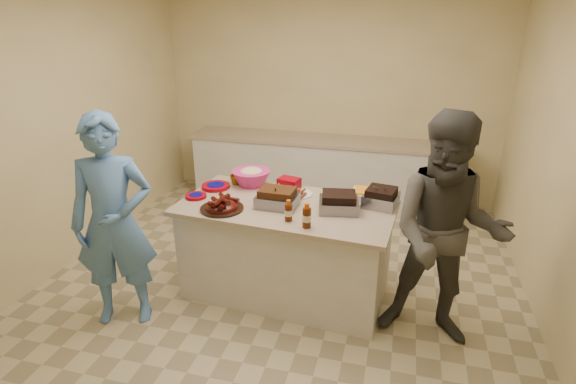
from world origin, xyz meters
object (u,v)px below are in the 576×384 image
(island, at_px, (287,290))
(bbq_bottle_b, at_px, (307,227))
(roasting_pan, at_px, (380,206))
(guest_gray, at_px, (432,334))
(mustard_bottle, at_px, (279,194))
(coleslaw_bowl, at_px, (252,185))
(bbq_bottle_a, at_px, (289,221))
(plastic_cup, at_px, (235,184))
(guest_blue, at_px, (128,315))
(rib_platter, at_px, (222,209))

(island, xyz_separation_m, bbq_bottle_b, (0.27, -0.39, 0.88))
(roasting_pan, bearing_deg, guest_gray, -32.43)
(mustard_bottle, height_order, guest_gray, mustard_bottle)
(coleslaw_bowl, xyz_separation_m, bbq_bottle_a, (0.55, -0.69, 0.00))
(bbq_bottle_a, xyz_separation_m, plastic_cup, (-0.71, 0.67, 0.00))
(coleslaw_bowl, bearing_deg, guest_blue, -125.37)
(bbq_bottle_a, relative_size, plastic_cup, 1.76)
(rib_platter, xyz_separation_m, coleslaw_bowl, (0.05, 0.62, 0.00))
(mustard_bottle, bearing_deg, roasting_pan, -1.75)
(roasting_pan, height_order, bbq_bottle_a, bbq_bottle_a)
(bbq_bottle_a, height_order, bbq_bottle_b, bbq_bottle_b)
(bbq_bottle_b, distance_m, plastic_cup, 1.15)
(island, bearing_deg, bbq_bottle_a, -67.53)
(island, height_order, rib_platter, rib_platter)
(mustard_bottle, xyz_separation_m, guest_blue, (-1.10, -0.93, -0.88))
(bbq_bottle_a, bearing_deg, island, 107.67)
(island, relative_size, bbq_bottle_a, 10.31)
(mustard_bottle, distance_m, plastic_cup, 0.51)
(guest_gray, bearing_deg, mustard_bottle, 163.54)
(plastic_cup, relative_size, guest_gray, 0.06)
(bbq_bottle_b, bearing_deg, plastic_cup, 139.60)
(mustard_bottle, bearing_deg, rib_platter, -130.04)
(bbq_bottle_b, bearing_deg, island, 124.38)
(roasting_pan, bearing_deg, mustard_bottle, -170.43)
(island, relative_size, guest_blue, 1.05)
(bbq_bottle_b, xyz_separation_m, guest_gray, (1.04, 0.08, -0.88))
(roasting_pan, distance_m, guest_gray, 1.13)
(island, relative_size, bbq_bottle_b, 9.22)
(island, distance_m, plastic_cup, 1.13)
(plastic_cup, bearing_deg, rib_platter, -79.93)
(roasting_pan, height_order, plastic_cup, roasting_pan)
(island, bearing_deg, guest_blue, -144.97)
(island, xyz_separation_m, rib_platter, (-0.51, -0.24, 0.88))
(coleslaw_bowl, bearing_deg, bbq_bottle_b, -46.86)
(coleslaw_bowl, relative_size, bbq_bottle_a, 2.05)
(roasting_pan, relative_size, bbq_bottle_a, 1.52)
(island, relative_size, guest_gray, 1.01)
(mustard_bottle, xyz_separation_m, guest_gray, (1.44, -0.52, -0.88))
(coleslaw_bowl, height_order, bbq_bottle_b, coleslaw_bowl)
(plastic_cup, distance_m, guest_gray, 2.22)
(roasting_pan, relative_size, mustard_bottle, 2.32)
(bbq_bottle_a, height_order, plastic_cup, bbq_bottle_a)
(rib_platter, xyz_separation_m, guest_blue, (-0.72, -0.48, -0.88))
(mustard_bottle, bearing_deg, guest_gray, -19.91)
(roasting_pan, xyz_separation_m, bbq_bottle_b, (-0.53, -0.57, 0.00))
(mustard_bottle, bearing_deg, island, -58.68)
(roasting_pan, relative_size, guest_gray, 0.15)
(island, bearing_deg, roasting_pan, 17.80)
(bbq_bottle_b, bearing_deg, roasting_pan, 47.14)
(bbq_bottle_a, xyz_separation_m, bbq_bottle_b, (0.17, -0.08, 0.00))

